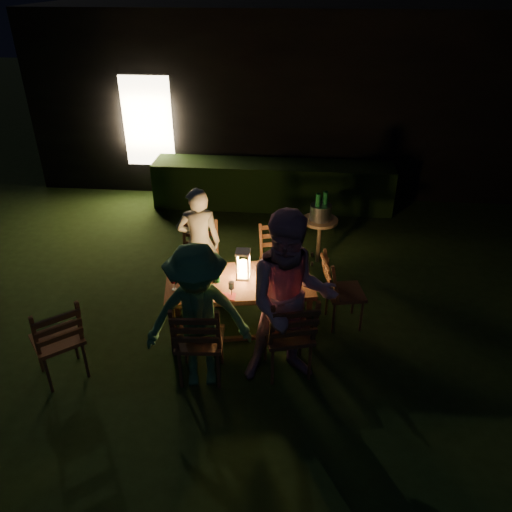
# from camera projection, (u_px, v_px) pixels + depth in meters

# --- Properties ---
(garden_envelope) EXTENTS (40.00, 40.00, 3.20)m
(garden_envelope) POSITION_uv_depth(u_px,v_px,m) (304.00, 89.00, 10.34)
(garden_envelope) COLOR black
(garden_envelope) RESTS_ON ground
(dining_table) EXTENTS (1.77, 1.11, 0.69)m
(dining_table) POSITION_uv_depth(u_px,v_px,m) (239.00, 285.00, 5.67)
(dining_table) COLOR #472A17
(dining_table) RESTS_ON ground
(chair_near_left) EXTENTS (0.51, 0.54, 1.06)m
(chair_near_left) POSITION_uv_depth(u_px,v_px,m) (201.00, 353.00, 5.12)
(chair_near_left) COLOR #472A17
(chair_near_left) RESTS_ON ground
(chair_near_right) EXTENTS (0.60, 0.63, 1.08)m
(chair_near_right) POSITION_uv_depth(u_px,v_px,m) (288.00, 347.00, 5.19)
(chair_near_right) COLOR #472A17
(chair_near_right) RESTS_ON ground
(chair_far_left) EXTENTS (0.51, 0.54, 1.02)m
(chair_far_left) POSITION_uv_depth(u_px,v_px,m) (201.00, 274.00, 6.46)
(chair_far_left) COLOR #472A17
(chair_far_left) RESTS_ON ground
(chair_far_right) EXTENTS (0.53, 0.55, 0.95)m
(chair_far_right) POSITION_uv_depth(u_px,v_px,m) (277.00, 272.00, 6.55)
(chair_far_right) COLOR #472A17
(chair_far_right) RESTS_ON ground
(chair_end) EXTENTS (0.54, 0.51, 0.96)m
(chair_end) POSITION_uv_depth(u_px,v_px,m) (343.00, 303.00, 5.94)
(chair_end) COLOR #472A17
(chair_end) RESTS_ON ground
(chair_spare) EXTENTS (0.67, 0.67, 1.03)m
(chair_spare) POSITION_uv_depth(u_px,v_px,m) (61.00, 352.00, 5.14)
(chair_spare) COLOR #472A17
(chair_spare) RESTS_ON ground
(person_house_side) EXTENTS (0.60, 0.45, 1.49)m
(person_house_side) POSITION_uv_depth(u_px,v_px,m) (199.00, 243.00, 6.28)
(person_house_side) COLOR beige
(person_house_side) RESTS_ON ground
(person_opp_right) EXTENTS (1.04, 0.88, 1.89)m
(person_opp_right) POSITION_uv_depth(u_px,v_px,m) (290.00, 301.00, 4.84)
(person_opp_right) COLOR #C58799
(person_opp_right) RESTS_ON ground
(person_opp_left) EXTENTS (1.13, 0.78, 1.60)m
(person_opp_left) POSITION_uv_depth(u_px,v_px,m) (198.00, 318.00, 4.84)
(person_opp_left) COLOR #397346
(person_opp_left) RESTS_ON ground
(lantern) EXTENTS (0.16, 0.16, 0.35)m
(lantern) POSITION_uv_depth(u_px,v_px,m) (243.00, 266.00, 5.61)
(lantern) COLOR white
(lantern) RESTS_ON dining_table
(plate_far_left) EXTENTS (0.25, 0.25, 0.01)m
(plate_far_left) POSITION_uv_depth(u_px,v_px,m) (191.00, 272.00, 5.78)
(plate_far_left) COLOR white
(plate_far_left) RESTS_ON dining_table
(plate_near_left) EXTENTS (0.25, 0.25, 0.01)m
(plate_near_left) POSITION_uv_depth(u_px,v_px,m) (190.00, 293.00, 5.40)
(plate_near_left) COLOR white
(plate_near_left) RESTS_ON dining_table
(plate_far_right) EXTENTS (0.25, 0.25, 0.01)m
(plate_far_right) POSITION_uv_depth(u_px,v_px,m) (276.00, 268.00, 5.86)
(plate_far_right) COLOR white
(plate_far_right) RESTS_ON dining_table
(plate_near_right) EXTENTS (0.25, 0.25, 0.01)m
(plate_near_right) POSITION_uv_depth(u_px,v_px,m) (281.00, 288.00, 5.48)
(plate_near_right) COLOR white
(plate_near_right) RESTS_ON dining_table
(wineglass_a) EXTENTS (0.06, 0.06, 0.18)m
(wineglass_a) POSITION_uv_depth(u_px,v_px,m) (212.00, 262.00, 5.81)
(wineglass_a) COLOR #59070F
(wineglass_a) RESTS_ON dining_table
(wineglass_b) EXTENTS (0.06, 0.06, 0.18)m
(wineglass_b) POSITION_uv_depth(u_px,v_px,m) (174.00, 283.00, 5.43)
(wineglass_b) COLOR #59070F
(wineglass_b) RESTS_ON dining_table
(wineglass_c) EXTENTS (0.06, 0.06, 0.18)m
(wineglass_c) POSITION_uv_depth(u_px,v_px,m) (268.00, 286.00, 5.38)
(wineglass_c) COLOR #59070F
(wineglass_c) RESTS_ON dining_table
(wineglass_d) EXTENTS (0.06, 0.06, 0.18)m
(wineglass_d) POSITION_uv_depth(u_px,v_px,m) (291.00, 263.00, 5.80)
(wineglass_d) COLOR #59070F
(wineglass_d) RESTS_ON dining_table
(wineglass_e) EXTENTS (0.06, 0.06, 0.18)m
(wineglass_e) POSITION_uv_depth(u_px,v_px,m) (231.00, 289.00, 5.33)
(wineglass_e) COLOR silver
(wineglass_e) RESTS_ON dining_table
(bottle_table) EXTENTS (0.07, 0.07, 0.28)m
(bottle_table) POSITION_uv_depth(u_px,v_px,m) (217.00, 271.00, 5.55)
(bottle_table) COLOR #0F471E
(bottle_table) RESTS_ON dining_table
(napkin_left) EXTENTS (0.18, 0.14, 0.01)m
(napkin_left) POSITION_uv_depth(u_px,v_px,m) (227.00, 297.00, 5.35)
(napkin_left) COLOR red
(napkin_left) RESTS_ON dining_table
(napkin_right) EXTENTS (0.18, 0.14, 0.01)m
(napkin_right) POSITION_uv_depth(u_px,v_px,m) (291.00, 292.00, 5.42)
(napkin_right) COLOR red
(napkin_right) RESTS_ON dining_table
(phone) EXTENTS (0.14, 0.07, 0.01)m
(phone) POSITION_uv_depth(u_px,v_px,m) (183.00, 298.00, 5.33)
(phone) COLOR black
(phone) RESTS_ON dining_table
(side_table) EXTENTS (0.51, 0.51, 0.68)m
(side_table) POSITION_uv_depth(u_px,v_px,m) (320.00, 224.00, 7.06)
(side_table) COLOR olive
(side_table) RESTS_ON ground
(ice_bucket) EXTENTS (0.30, 0.30, 0.22)m
(ice_bucket) POSITION_uv_depth(u_px,v_px,m) (321.00, 212.00, 6.96)
(ice_bucket) COLOR #A5A8AD
(ice_bucket) RESTS_ON side_table
(bottle_bucket_a) EXTENTS (0.07, 0.07, 0.32)m
(bottle_bucket_a) POSITION_uv_depth(u_px,v_px,m) (317.00, 210.00, 6.91)
(bottle_bucket_a) COLOR #0F471E
(bottle_bucket_a) RESTS_ON side_table
(bottle_bucket_b) EXTENTS (0.07, 0.07, 0.32)m
(bottle_bucket_b) POSITION_uv_depth(u_px,v_px,m) (324.00, 208.00, 6.97)
(bottle_bucket_b) COLOR #0F471E
(bottle_bucket_b) RESTS_ON side_table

